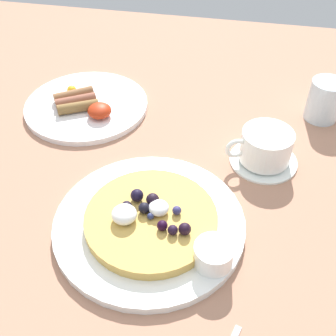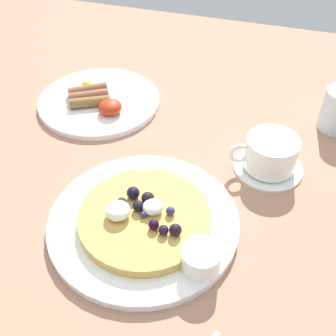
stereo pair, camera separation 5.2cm
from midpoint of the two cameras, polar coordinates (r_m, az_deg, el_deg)
The scene contains 8 objects.
ground_plane at distance 0.73m, azimuth -3.12°, elevation -2.36°, with size 2.05×1.38×0.03m, color #A5745B.
pancake_plate at distance 0.64m, azimuth -1.06°, elevation -7.41°, with size 0.29×0.29×0.01m, color white.
pancake_with_berries at distance 0.63m, azimuth -0.94°, elevation -6.76°, with size 0.20×0.20×0.04m.
syrup_ramekin at distance 0.58m, azimuth 7.13°, elevation -12.18°, with size 0.05×0.05×0.03m.
breakfast_plate at distance 0.90m, azimuth -7.73°, elevation 8.98°, with size 0.25×0.25×0.01m, color white.
fried_breakfast at distance 0.88m, azimuth -8.37°, elevation 9.50°, with size 0.15×0.12×0.03m.
coffee_saucer at distance 0.76m, azimuth 15.38°, elevation 0.12°, with size 0.12×0.12×0.01m, color white.
coffee_cup at distance 0.74m, azimuth 15.74°, elevation 2.01°, with size 0.12×0.09×0.06m.
Camera 2 is at (0.21, -0.47, 0.50)m, focal length 44.72 mm.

